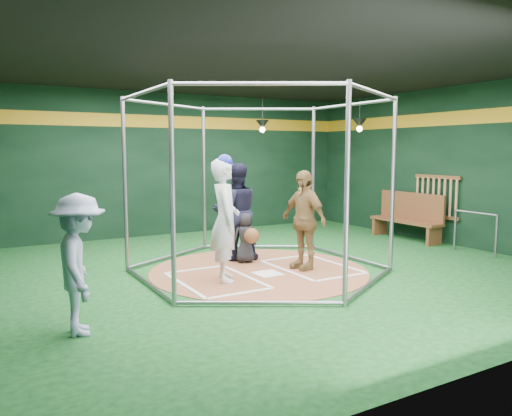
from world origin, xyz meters
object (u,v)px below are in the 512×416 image
umpire (236,212)px  dugout_bench (408,216)px  batter_figure (225,219)px  visitor_leopard (304,220)px

umpire → dugout_bench: 4.57m
batter_figure → visitor_leopard: batter_figure is taller
batter_figure → visitor_leopard: bearing=1.1°
batter_figure → visitor_leopard: (1.55, 0.03, -0.13)m
visitor_leopard → umpire: bearing=-160.1°
umpire → dugout_bench: (4.56, -0.05, -0.37)m
batter_figure → umpire: size_ratio=1.09×
batter_figure → visitor_leopard: 1.56m
dugout_bench → visitor_leopard: bearing=-162.7°
batter_figure → dugout_bench: size_ratio=1.06×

